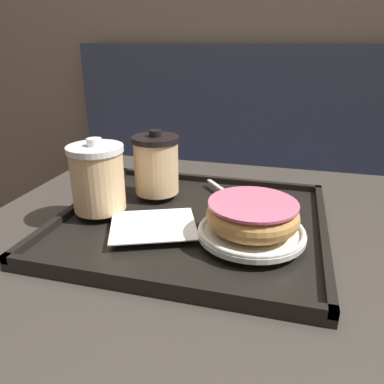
{
  "coord_description": "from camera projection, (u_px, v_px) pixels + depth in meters",
  "views": [
    {
      "loc": [
        0.12,
        -0.56,
        1.0
      ],
      "look_at": [
        -0.03,
        -0.01,
        0.77
      ],
      "focal_mm": 35.0,
      "sensor_mm": 36.0,
      "label": 1
    }
  ],
  "objects": [
    {
      "name": "plate_with_chocolate_donut",
      "position": [
        251.0,
        232.0,
        0.56
      ],
      "size": [
        0.16,
        0.16,
        0.01
      ],
      "color": "white",
      "rests_on": "serving_tray"
    },
    {
      "name": "coffee_cup_front",
      "position": [
        98.0,
        178.0,
        0.63
      ],
      "size": [
        0.09,
        0.09,
        0.13
      ],
      "color": "#E0B784",
      "rests_on": "serving_tray"
    },
    {
      "name": "napkin_paper",
      "position": [
        153.0,
        225.0,
        0.59
      ],
      "size": [
        0.17,
        0.16,
        0.0
      ],
      "rotation": [
        0.0,
        0.0,
        0.39
      ],
      "color": "white",
      "rests_on": "serving_tray"
    },
    {
      "name": "spoon",
      "position": [
        233.0,
        197.0,
        0.69
      ],
      "size": [
        0.1,
        0.12,
        0.01
      ],
      "rotation": [
        0.0,
        0.0,
        5.4
      ],
      "color": "silver",
      "rests_on": "serving_tray"
    },
    {
      "name": "booth_bench",
      "position": [
        221.0,
        215.0,
        1.6
      ],
      "size": [
        1.31,
        0.44,
        1.0
      ],
      "color": "#33384C",
      "rests_on": "ground_plane"
    },
    {
      "name": "serving_tray",
      "position": [
        192.0,
        223.0,
        0.64
      ],
      "size": [
        0.44,
        0.4,
        0.02
      ],
      "color": "black",
      "rests_on": "cafe_table"
    },
    {
      "name": "cafe_table",
      "position": [
        207.0,
        310.0,
        0.71
      ],
      "size": [
        0.81,
        0.73,
        0.71
      ],
      "color": "#38332D",
      "rests_on": "ground_plane"
    },
    {
      "name": "donut_chocolate_glazed",
      "position": [
        252.0,
        215.0,
        0.55
      ],
      "size": [
        0.14,
        0.14,
        0.04
      ],
      "color": "tan",
      "rests_on": "plate_with_chocolate_donut"
    },
    {
      "name": "coffee_cup_rear",
      "position": [
        156.0,
        164.0,
        0.71
      ],
      "size": [
        0.09,
        0.09,
        0.12
      ],
      "color": "#E0B784",
      "rests_on": "serving_tray"
    }
  ]
}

